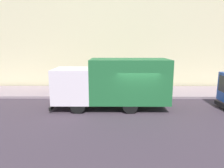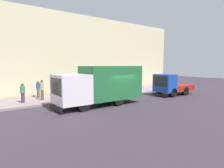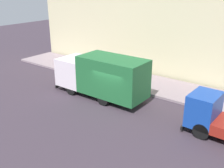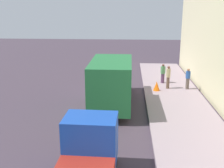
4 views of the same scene
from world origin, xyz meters
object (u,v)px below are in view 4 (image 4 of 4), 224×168
at_px(small_flatbed_truck, 87,159).
at_px(pedestrian_standing, 163,73).
at_px(traffic_cone_orange, 157,86).
at_px(pedestrian_third, 168,76).
at_px(pedestrian_walking, 188,78).
at_px(large_utility_truck, 112,80).

height_order(small_flatbed_truck, pedestrian_standing, small_flatbed_truck).
bearing_deg(traffic_cone_orange, pedestrian_third, 34.42).
distance_m(pedestrian_third, traffic_cone_orange, 1.29).
xyz_separation_m(pedestrian_standing, pedestrian_third, (0.23, -1.64, 0.12)).
height_order(pedestrian_walking, pedestrian_standing, pedestrian_walking).
height_order(large_utility_truck, pedestrian_walking, large_utility_truck).
distance_m(large_utility_truck, pedestrian_standing, 6.59).
relative_size(large_utility_truck, pedestrian_walking, 4.54).
bearing_deg(pedestrian_standing, pedestrian_walking, 122.91).
distance_m(large_utility_truck, traffic_cone_orange, 4.54).
bearing_deg(pedestrian_standing, pedestrian_third, 85.26).
xyz_separation_m(pedestrian_walking, pedestrian_standing, (-1.74, 1.71, -0.02)).
relative_size(pedestrian_third, traffic_cone_orange, 2.51).
bearing_deg(small_flatbed_truck, pedestrian_standing, 74.30).
bearing_deg(traffic_cone_orange, pedestrian_walking, 13.20).
xyz_separation_m(large_utility_truck, small_flatbed_truck, (-0.36, -8.81, -0.66)).
relative_size(small_flatbed_truck, pedestrian_walking, 3.01).
distance_m(small_flatbed_truck, pedestrian_walking, 13.73).
bearing_deg(small_flatbed_truck, pedestrian_third, 71.26).
height_order(pedestrian_standing, pedestrian_third, pedestrian_third).
bearing_deg(pedestrian_standing, traffic_cone_orange, 60.17).
distance_m(pedestrian_walking, pedestrian_standing, 2.44).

